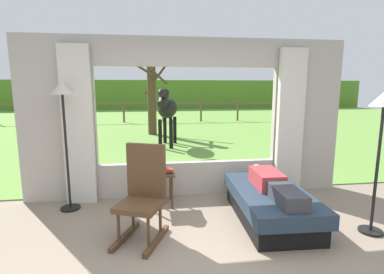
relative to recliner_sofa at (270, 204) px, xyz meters
name	(u,v)px	position (x,y,z in m)	size (l,w,h in m)	color
back_wall_with_window	(188,120)	(-0.97, 1.13, 1.03)	(5.20, 0.12, 2.55)	#ADA599
curtain_panel_left	(78,126)	(-2.66, 0.99, 0.98)	(0.44, 0.10, 2.40)	beige
curtain_panel_right	(290,123)	(0.72, 0.99, 0.98)	(0.44, 0.10, 2.40)	beige
outdoor_pasture_lawn	(163,121)	(-0.97, 12.03, -0.21)	(36.00, 21.68, 0.02)	olive
distant_hill_ridge	(158,95)	(-0.97, 21.87, 0.98)	(36.00, 2.00, 2.40)	#527D28
recliner_sofa	(270,204)	(0.00, 0.00, 0.00)	(0.97, 1.73, 0.42)	black
reclining_person	(273,184)	(0.00, -0.05, 0.30)	(0.36, 1.43, 0.22)	#B23338
rocking_chair	(143,193)	(-1.68, -0.24, 0.33)	(0.69, 0.80, 1.12)	#4C331E
side_table	(160,178)	(-1.46, 0.71, 0.21)	(0.44, 0.44, 0.52)	#4C331E
potted_plant	(154,159)	(-1.54, 0.77, 0.48)	(0.22, 0.22, 0.32)	silver
book_stack	(166,171)	(-1.36, 0.65, 0.33)	(0.20, 0.16, 0.06)	black
floor_lamp_left	(63,107)	(-2.78, 0.73, 1.28)	(0.32, 0.32, 1.86)	black
floor_lamp_right	(382,120)	(1.10, -0.51, 1.18)	(0.32, 0.32, 1.74)	black
horse	(167,109)	(-1.10, 5.19, 0.94)	(0.81, 1.82, 1.73)	black
pasture_tree	(152,94)	(-1.54, 7.59, 1.33)	(1.44, 1.46, 2.92)	#4C3823
pasture_fence_line	(163,108)	(-0.97, 11.70, 0.53)	(16.10, 0.10, 1.10)	brown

